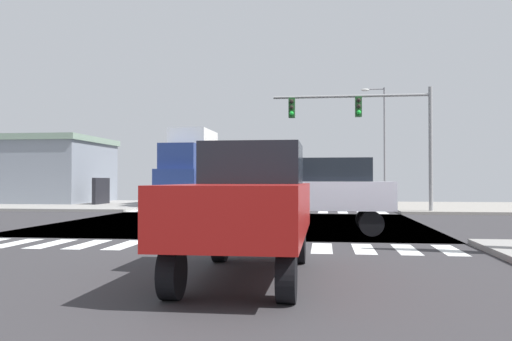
{
  "coord_description": "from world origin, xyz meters",
  "views": [
    {
      "loc": [
        3.31,
        -20.37,
        1.67
      ],
      "look_at": [
        0.3,
        3.09,
        2.09
      ],
      "focal_mm": 37.28,
      "sensor_mm": 36.0,
      "label": 1
    }
  ],
  "objects_px": {
    "pickup_crossing_1": "(248,202)",
    "suv_leading_3": "(239,183)",
    "street_lamp": "(381,134)",
    "suv_queued_2": "(319,189)",
    "pickup_middle_2": "(248,185)",
    "bank_building": "(26,171)",
    "traffic_signal_mast": "(367,120)",
    "box_truck_outer_1": "(190,166)"
  },
  "relations": [
    {
      "from": "street_lamp",
      "to": "suv_queued_2",
      "type": "height_order",
      "value": "street_lamp"
    },
    {
      "from": "suv_leading_3",
      "to": "box_truck_outer_1",
      "type": "distance_m",
      "value": 19.01
    },
    {
      "from": "street_lamp",
      "to": "suv_leading_3",
      "type": "xyz_separation_m",
      "value": [
        -12.53,
        11.32,
        -3.66
      ]
    },
    {
      "from": "pickup_middle_2",
      "to": "box_truck_outer_1",
      "type": "xyz_separation_m",
      "value": [
        -3.0,
        -4.71,
        1.27
      ]
    },
    {
      "from": "bank_building",
      "to": "pickup_crossing_1",
      "type": "height_order",
      "value": "bank_building"
    },
    {
      "from": "pickup_crossing_1",
      "to": "suv_leading_3",
      "type": "height_order",
      "value": "pickup_crossing_1"
    },
    {
      "from": "traffic_signal_mast",
      "to": "bank_building",
      "type": "bearing_deg",
      "value": 161.25
    },
    {
      "from": "pickup_crossing_1",
      "to": "suv_queued_2",
      "type": "relative_size",
      "value": 1.11
    },
    {
      "from": "suv_queued_2",
      "to": "box_truck_outer_1",
      "type": "relative_size",
      "value": 0.64
    },
    {
      "from": "bank_building",
      "to": "traffic_signal_mast",
      "type": "bearing_deg",
      "value": -18.75
    },
    {
      "from": "bank_building",
      "to": "pickup_middle_2",
      "type": "distance_m",
      "value": 15.7
    },
    {
      "from": "traffic_signal_mast",
      "to": "bank_building",
      "type": "relative_size",
      "value": 0.65
    },
    {
      "from": "suv_leading_3",
      "to": "bank_building",
      "type": "bearing_deg",
      "value": 52.5
    },
    {
      "from": "traffic_signal_mast",
      "to": "street_lamp",
      "type": "relative_size",
      "value": 0.93
    },
    {
      "from": "traffic_signal_mast",
      "to": "box_truck_outer_1",
      "type": "xyz_separation_m",
      "value": [
        -10.45,
        5.15,
        -2.15
      ]
    },
    {
      "from": "pickup_crossing_1",
      "to": "suv_queued_2",
      "type": "xyz_separation_m",
      "value": [
        1.14,
        7.75,
        0.1
      ]
    },
    {
      "from": "suv_leading_3",
      "to": "traffic_signal_mast",
      "type": "bearing_deg",
      "value": 113.41
    },
    {
      "from": "traffic_signal_mast",
      "to": "street_lamp",
      "type": "xyz_separation_m",
      "value": [
        2.08,
        12.81,
        0.34
      ]
    },
    {
      "from": "traffic_signal_mast",
      "to": "suv_queued_2",
      "type": "relative_size",
      "value": 1.73
    },
    {
      "from": "pickup_crossing_1",
      "to": "suv_queued_2",
      "type": "distance_m",
      "value": 7.84
    },
    {
      "from": "pickup_crossing_1",
      "to": "suv_queued_2",
      "type": "bearing_deg",
      "value": 81.66
    },
    {
      "from": "suv_queued_2",
      "to": "pickup_middle_2",
      "type": "relative_size",
      "value": 0.9
    },
    {
      "from": "pickup_crossing_1",
      "to": "pickup_middle_2",
      "type": "height_order",
      "value": "same"
    },
    {
      "from": "bank_building",
      "to": "pickup_crossing_1",
      "type": "xyz_separation_m",
      "value": [
        19.53,
        -25.92,
        -1.03
      ]
    },
    {
      "from": "suv_queued_2",
      "to": "pickup_middle_2",
      "type": "distance_m",
      "value": 20.87
    },
    {
      "from": "bank_building",
      "to": "pickup_middle_2",
      "type": "relative_size",
      "value": 2.4
    },
    {
      "from": "suv_leading_3",
      "to": "pickup_middle_2",
      "type": "xyz_separation_m",
      "value": [
        3.0,
        -14.26,
        -0.1
      ]
    },
    {
      "from": "bank_building",
      "to": "pickup_middle_2",
      "type": "bearing_deg",
      "value": 7.57
    },
    {
      "from": "traffic_signal_mast",
      "to": "pickup_crossing_1",
      "type": "relative_size",
      "value": 1.56
    },
    {
      "from": "pickup_middle_2",
      "to": "box_truck_outer_1",
      "type": "height_order",
      "value": "box_truck_outer_1"
    },
    {
      "from": "bank_building",
      "to": "pickup_middle_2",
      "type": "height_order",
      "value": "bank_building"
    },
    {
      "from": "suv_queued_2",
      "to": "box_truck_outer_1",
      "type": "distance_m",
      "value": 17.56
    },
    {
      "from": "box_truck_outer_1",
      "to": "pickup_crossing_1",
      "type": "bearing_deg",
      "value": 106.74
    },
    {
      "from": "street_lamp",
      "to": "pickup_middle_2",
      "type": "height_order",
      "value": "street_lamp"
    },
    {
      "from": "traffic_signal_mast",
      "to": "suv_queued_2",
      "type": "height_order",
      "value": "traffic_signal_mast"
    },
    {
      "from": "traffic_signal_mast",
      "to": "suv_queued_2",
      "type": "bearing_deg",
      "value": -102.55
    },
    {
      "from": "bank_building",
      "to": "box_truck_outer_1",
      "type": "distance_m",
      "value": 12.81
    },
    {
      "from": "suv_leading_3",
      "to": "box_truck_outer_1",
      "type": "relative_size",
      "value": 0.64
    },
    {
      "from": "traffic_signal_mast",
      "to": "pickup_crossing_1",
      "type": "xyz_separation_m",
      "value": [
        -3.45,
        -18.12,
        -3.42
      ]
    },
    {
      "from": "street_lamp",
      "to": "pickup_crossing_1",
      "type": "distance_m",
      "value": 31.64
    },
    {
      "from": "pickup_middle_2",
      "to": "box_truck_outer_1",
      "type": "distance_m",
      "value": 5.73
    },
    {
      "from": "pickup_crossing_1",
      "to": "suv_leading_3",
      "type": "xyz_separation_m",
      "value": [
        -7.0,
        42.25,
        0.1
      ]
    }
  ]
}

